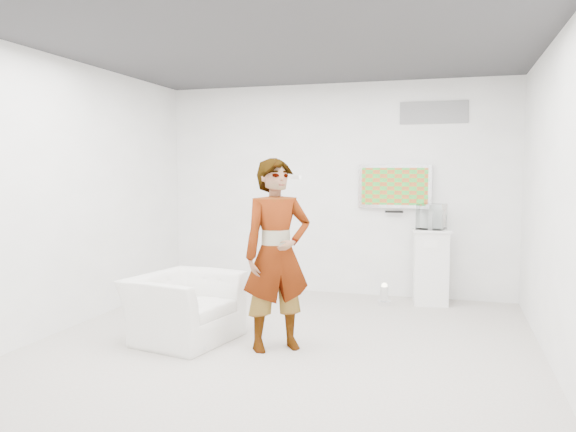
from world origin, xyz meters
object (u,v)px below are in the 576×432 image
object	(u,v)px
person	(277,255)
pedestal	(431,266)
armchair	(184,308)
floor_uplight	(384,295)
tv	(395,186)

from	to	relation	value
person	pedestal	world-z (taller)	person
armchair	pedestal	bearing A→B (deg)	-33.52
armchair	floor_uplight	bearing A→B (deg)	-29.19
tv	pedestal	xyz separation A→B (m)	(0.51, -0.27, -1.05)
tv	floor_uplight	world-z (taller)	tv
armchair	tv	bearing A→B (deg)	-23.80
person	floor_uplight	world-z (taller)	person
armchair	floor_uplight	size ratio (longest dim) A/B	3.76
tv	floor_uplight	bearing A→B (deg)	-96.64
tv	floor_uplight	distance (m)	1.51
person	pedestal	size ratio (longest dim) A/B	1.90
person	floor_uplight	xyz separation A→B (m)	(0.82, 2.11, -0.80)
person	pedestal	xyz separation A→B (m)	(1.39, 2.38, -0.45)
tv	pedestal	size ratio (longest dim) A/B	1.00
tv	pedestal	distance (m)	1.20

